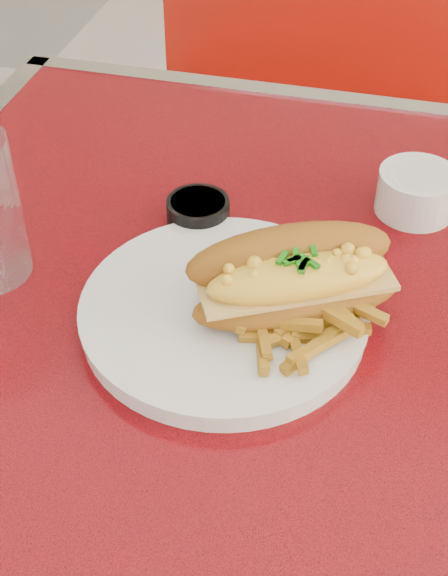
% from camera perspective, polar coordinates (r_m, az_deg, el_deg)
% --- Properties ---
extents(diner_table, '(1.23, 0.83, 0.77)m').
position_cam_1_polar(diner_table, '(0.88, 14.69, -10.34)').
color(diner_table, red).
rests_on(diner_table, ground).
extents(booth_bench_far, '(1.20, 0.51, 0.90)m').
position_cam_1_polar(booth_bench_far, '(1.69, 14.42, 4.15)').
color(booth_bench_far, '#A1140A').
rests_on(booth_bench_far, ground).
extents(dinner_plate, '(0.32, 0.32, 0.02)m').
position_cam_1_polar(dinner_plate, '(0.73, 0.00, -1.74)').
color(dinner_plate, silver).
rests_on(dinner_plate, diner_table).
extents(mac_hoagie, '(0.21, 0.17, 0.08)m').
position_cam_1_polar(mac_hoagie, '(0.70, 5.05, 0.78)').
color(mac_hoagie, '#965A18').
rests_on(mac_hoagie, dinner_plate).
extents(fries_pile, '(0.12, 0.11, 0.03)m').
position_cam_1_polar(fries_pile, '(0.70, 5.12, -1.23)').
color(fries_pile, '#BC8720').
rests_on(fries_pile, dinner_plate).
extents(fork, '(0.07, 0.16, 0.00)m').
position_cam_1_polar(fork, '(0.72, 4.63, -1.59)').
color(fork, silver).
rests_on(fork, dinner_plate).
extents(gravy_ramekin, '(0.08, 0.08, 0.05)m').
position_cam_1_polar(gravy_ramekin, '(0.88, 13.55, 6.74)').
color(gravy_ramekin, silver).
rests_on(gravy_ramekin, diner_table).
extents(sauce_cup_left, '(0.07, 0.07, 0.03)m').
position_cam_1_polar(sauce_cup_left, '(0.83, -1.85, 5.39)').
color(sauce_cup_left, black).
rests_on(sauce_cup_left, diner_table).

